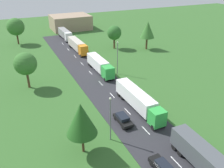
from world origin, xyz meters
name	(u,v)px	position (x,y,z in m)	size (l,w,h in m)	color
road	(150,135)	(0.00, 24.50, 0.03)	(10.00, 140.00, 0.06)	#2B2B30
lane_marking_centre	(160,146)	(0.00, 21.51, 0.07)	(0.16, 122.37, 0.01)	white
truck_lead	(212,165)	(2.23, 13.85, 2.11)	(2.79, 14.18, 3.52)	yellow
truck_second	(138,100)	(2.18, 32.04, 2.13)	(2.50, 14.46, 3.57)	green
truck_third	(100,65)	(2.45, 51.87, 2.09)	(2.51, 12.87, 3.49)	green
truck_fourth	(77,45)	(2.44, 71.12, 2.09)	(2.65, 13.73, 3.45)	orange
truck_fifth	(65,34)	(2.60, 87.56, 2.07)	(2.56, 11.63, 3.48)	white
car_second	(163,167)	(-2.76, 17.19, 0.84)	(1.82, 4.50, 1.48)	black
car_third	(123,119)	(-2.51, 29.27, 0.83)	(1.91, 4.50, 1.47)	black
lamppost_second	(110,117)	(-6.34, 26.17, 4.33)	(0.36, 0.36, 7.71)	slate
lamppost_third	(117,56)	(6.10, 48.96, 4.78)	(0.36, 0.36, 8.60)	slate
tree_oak	(114,33)	(14.71, 68.80, 5.34)	(4.76, 4.76, 7.77)	#513823
tree_birch	(147,30)	(24.30, 63.53, 6.53)	(4.83, 4.83, 9.25)	#513823
tree_maple	(25,64)	(-15.63, 50.70, 5.77)	(5.03, 5.03, 8.31)	#513823
tree_elm	(16,27)	(-14.56, 88.25, 6.20)	(6.07, 6.07, 9.25)	#513823
tree_ash	(81,119)	(-11.11, 25.48, 5.80)	(4.45, 4.45, 8.27)	#513823
distant_building	(70,22)	(9.21, 102.82, 3.06)	(16.66, 13.07, 6.12)	#9E846B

